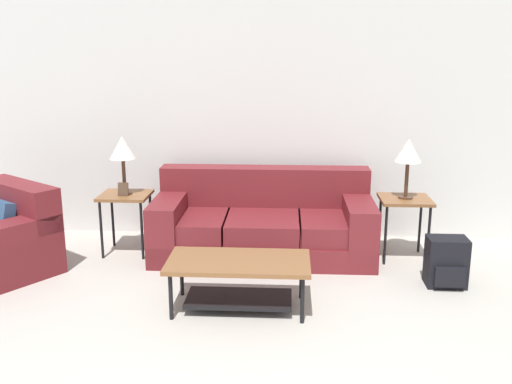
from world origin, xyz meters
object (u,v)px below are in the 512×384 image
(backpack, at_px, (446,262))
(side_table_left, at_px, (125,201))
(couch, at_px, (263,225))
(table_lamp_left, at_px, (122,149))
(coffee_table, at_px, (239,273))
(table_lamp_right, at_px, (408,152))
(side_table_right, at_px, (405,206))

(backpack, bearing_deg, side_table_left, 167.57)
(side_table_left, relative_size, backpack, 1.41)
(couch, bearing_deg, table_lamp_left, -177.32)
(table_lamp_left, xyz_separation_m, backpack, (2.99, -0.66, -0.85))
(coffee_table, distance_m, backpack, 1.84)
(couch, height_order, coffee_table, couch)
(couch, xyz_separation_m, side_table_left, (-1.37, -0.06, 0.24))
(side_table_left, bearing_deg, table_lamp_right, -0.00)
(couch, distance_m, side_table_right, 1.39)
(coffee_table, bearing_deg, couch, 84.05)
(coffee_table, bearing_deg, side_table_left, 135.47)
(couch, relative_size, table_lamp_left, 3.74)
(side_table_left, bearing_deg, backpack, -12.43)
(couch, bearing_deg, backpack, -24.06)
(couch, xyz_separation_m, coffee_table, (-0.13, -1.28, 0.01))
(table_lamp_left, relative_size, backpack, 1.34)
(couch, distance_m, table_lamp_left, 1.57)
(side_table_right, distance_m, table_lamp_right, 0.52)
(couch, distance_m, coffee_table, 1.29)
(side_table_left, distance_m, table_lamp_left, 0.52)
(table_lamp_right, bearing_deg, side_table_right, 90.00)
(couch, height_order, table_lamp_left, table_lamp_left)
(couch, bearing_deg, coffee_table, -95.95)
(table_lamp_right, height_order, backpack, table_lamp_right)
(coffee_table, bearing_deg, table_lamp_right, 38.96)
(side_table_left, relative_size, table_lamp_right, 1.06)
(table_lamp_left, distance_m, backpack, 3.17)
(side_table_right, distance_m, backpack, 0.77)
(table_lamp_left, bearing_deg, side_table_right, 0.00)
(side_table_right, relative_size, table_lamp_right, 1.06)
(side_table_left, xyz_separation_m, table_lamp_left, (-0.00, -0.00, 0.52))
(couch, relative_size, coffee_table, 1.93)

